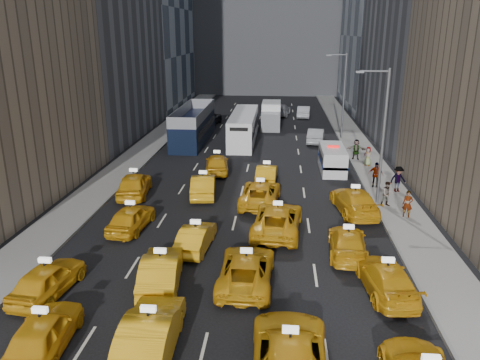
{
  "coord_description": "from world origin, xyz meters",
  "views": [
    {
      "loc": [
        2.57,
        -18.24,
        11.23
      ],
      "look_at": [
        0.15,
        10.38,
        2.0
      ],
      "focal_mm": 35.0,
      "sensor_mm": 36.0,
      "label": 1
    }
  ],
  "objects_px": {
    "nypd_van": "(332,159)",
    "double_decker": "(193,125)",
    "taxi_2": "(290,355)",
    "pedestrian_0": "(408,204)",
    "taxi_0": "(43,333)",
    "taxi_1": "(150,334)",
    "box_truck": "(271,115)",
    "city_bus": "(244,127)"
  },
  "relations": [
    {
      "from": "pedestrian_0",
      "to": "taxi_0",
      "type": "bearing_deg",
      "value": -119.42
    },
    {
      "from": "nypd_van",
      "to": "double_decker",
      "type": "height_order",
      "value": "double_decker"
    },
    {
      "from": "taxi_2",
      "to": "double_decker",
      "type": "bearing_deg",
      "value": -74.36
    },
    {
      "from": "double_decker",
      "to": "city_bus",
      "type": "height_order",
      "value": "double_decker"
    },
    {
      "from": "taxi_2",
      "to": "city_bus",
      "type": "xyz_separation_m",
      "value": [
        -4.25,
        34.89,
        0.71
      ]
    },
    {
      "from": "taxi_2",
      "to": "pedestrian_0",
      "type": "height_order",
      "value": "pedestrian_0"
    },
    {
      "from": "box_truck",
      "to": "city_bus",
      "type": "bearing_deg",
      "value": -105.78
    },
    {
      "from": "taxi_0",
      "to": "taxi_1",
      "type": "relative_size",
      "value": 0.86
    },
    {
      "from": "nypd_van",
      "to": "box_truck",
      "type": "xyz_separation_m",
      "value": [
        -5.48,
        18.04,
        0.46
      ]
    },
    {
      "from": "double_decker",
      "to": "pedestrian_0",
      "type": "height_order",
      "value": "double_decker"
    },
    {
      "from": "nypd_van",
      "to": "pedestrian_0",
      "type": "height_order",
      "value": "nypd_van"
    },
    {
      "from": "taxi_0",
      "to": "nypd_van",
      "type": "relative_size",
      "value": 0.84
    },
    {
      "from": "taxi_1",
      "to": "double_decker",
      "type": "distance_m",
      "value": 34.32
    },
    {
      "from": "taxi_0",
      "to": "pedestrian_0",
      "type": "bearing_deg",
      "value": -143.16
    },
    {
      "from": "taxi_1",
      "to": "pedestrian_0",
      "type": "distance_m",
      "value": 18.63
    },
    {
      "from": "taxi_0",
      "to": "taxi_2",
      "type": "height_order",
      "value": "taxi_2"
    },
    {
      "from": "city_bus",
      "to": "box_truck",
      "type": "distance_m",
      "value": 8.31
    },
    {
      "from": "taxi_2",
      "to": "double_decker",
      "type": "relative_size",
      "value": 0.45
    },
    {
      "from": "double_decker",
      "to": "city_bus",
      "type": "xyz_separation_m",
      "value": [
        5.27,
        0.26,
        -0.27
      ]
    },
    {
      "from": "taxi_0",
      "to": "taxi_2",
      "type": "bearing_deg",
      "value": 173.17
    },
    {
      "from": "taxi_2",
      "to": "pedestrian_0",
      "type": "relative_size",
      "value": 3.32
    },
    {
      "from": "taxi_1",
      "to": "double_decker",
      "type": "xyz_separation_m",
      "value": [
        -4.55,
        34.01,
        0.92
      ]
    },
    {
      "from": "taxi_2",
      "to": "nypd_van",
      "type": "relative_size",
      "value": 1.07
    },
    {
      "from": "taxi_2",
      "to": "box_truck",
      "type": "height_order",
      "value": "box_truck"
    },
    {
      "from": "taxi_1",
      "to": "box_truck",
      "type": "height_order",
      "value": "box_truck"
    },
    {
      "from": "taxi_0",
      "to": "double_decker",
      "type": "bearing_deg",
      "value": -92.58
    },
    {
      "from": "taxi_1",
      "to": "taxi_0",
      "type": "bearing_deg",
      "value": 0.07
    },
    {
      "from": "city_bus",
      "to": "double_decker",
      "type": "bearing_deg",
      "value": -171.74
    },
    {
      "from": "taxi_2",
      "to": "box_truck",
      "type": "bearing_deg",
      "value": -87.67
    },
    {
      "from": "nypd_van",
      "to": "double_decker",
      "type": "xyz_separation_m",
      "value": [
        -13.46,
        9.92,
        0.78
      ]
    },
    {
      "from": "taxi_1",
      "to": "nypd_van",
      "type": "xyz_separation_m",
      "value": [
        8.91,
        24.08,
        0.14
      ]
    },
    {
      "from": "taxi_1",
      "to": "nypd_van",
      "type": "distance_m",
      "value": 25.68
    },
    {
      "from": "taxi_2",
      "to": "nypd_van",
      "type": "height_order",
      "value": "nypd_van"
    },
    {
      "from": "nypd_van",
      "to": "box_truck",
      "type": "bearing_deg",
      "value": 100.57
    },
    {
      "from": "taxi_1",
      "to": "city_bus",
      "type": "bearing_deg",
      "value": -93.02
    },
    {
      "from": "taxi_1",
      "to": "city_bus",
      "type": "height_order",
      "value": "city_bus"
    },
    {
      "from": "taxi_0",
      "to": "nypd_van",
      "type": "distance_m",
      "value": 27.41
    },
    {
      "from": "taxi_0",
      "to": "taxi_1",
      "type": "height_order",
      "value": "taxi_1"
    },
    {
      "from": "taxi_1",
      "to": "double_decker",
      "type": "height_order",
      "value": "double_decker"
    },
    {
      "from": "taxi_2",
      "to": "double_decker",
      "type": "xyz_separation_m",
      "value": [
        -9.52,
        34.63,
        0.98
      ]
    },
    {
      "from": "taxi_0",
      "to": "taxi_1",
      "type": "xyz_separation_m",
      "value": [
        3.92,
        0.13,
        0.09
      ]
    },
    {
      "from": "taxi_2",
      "to": "box_truck",
      "type": "xyz_separation_m",
      "value": [
        -1.54,
        42.75,
        0.66
      ]
    }
  ]
}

